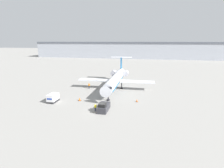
{
  "coord_description": "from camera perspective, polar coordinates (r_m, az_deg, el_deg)",
  "views": [
    {
      "loc": [
        9.32,
        -33.67,
        14.76
      ],
      "look_at": [
        0.0,
        11.78,
        3.23
      ],
      "focal_mm": 28.0,
      "sensor_mm": 36.0,
      "label": 1
    }
  ],
  "objects": [
    {
      "name": "ground_plane",
      "position": [
        37.93,
        -3.62,
        -8.98
      ],
      "size": [
        600.0,
        600.0,
        0.0
      ],
      "primitive_type": "plane",
      "color": "gray"
    },
    {
      "name": "worker_near_tug",
      "position": [
        38.03,
        -5.42,
        -7.58
      ],
      "size": [
        0.4,
        0.24,
        1.63
      ],
      "color": "#232838",
      "rests_on": "ground"
    },
    {
      "name": "worker_by_wing",
      "position": [
        55.68,
        -7.49,
        -0.49
      ],
      "size": [
        0.4,
        0.26,
        1.86
      ],
      "color": "#232838",
      "rests_on": "ground"
    },
    {
      "name": "pushback_tug",
      "position": [
        38.23,
        -2.83,
        -7.55
      ],
      "size": [
        2.12,
        4.61,
        1.99
      ],
      "color": "#2D2D33",
      "rests_on": "ground"
    },
    {
      "name": "traffic_cone_right",
      "position": [
        43.94,
        8.14,
        -5.32
      ],
      "size": [
        0.51,
        0.51,
        0.75
      ],
      "color": "black",
      "rests_on": "ground"
    },
    {
      "name": "airplane_main",
      "position": [
        54.3,
        1.22,
        1.72
      ],
      "size": [
        23.79,
        27.92,
        8.93
      ],
      "color": "silver",
      "rests_on": "ground"
    },
    {
      "name": "traffic_cone_left",
      "position": [
        45.07,
        -10.53,
        -4.88
      ],
      "size": [
        0.73,
        0.73,
        0.82
      ],
      "color": "black",
      "rests_on": "ground"
    },
    {
      "name": "terminal_building",
      "position": [
        154.15,
        8.26,
        10.9
      ],
      "size": [
        180.0,
        16.8,
        13.82
      ],
      "color": "#9EA3AD",
      "rests_on": "ground"
    },
    {
      "name": "luggage_cart",
      "position": [
        45.67,
        -18.73,
        -4.31
      ],
      "size": [
        1.8,
        3.18,
        2.06
      ],
      "color": "#232326",
      "rests_on": "ground"
    }
  ]
}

